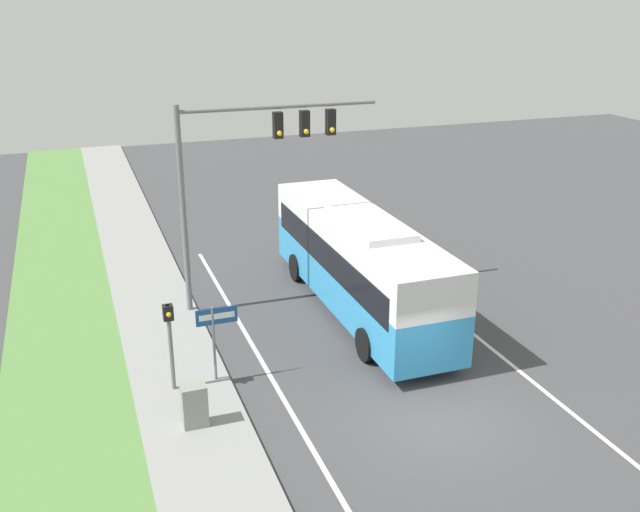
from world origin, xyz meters
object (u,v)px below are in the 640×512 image
(bus, at_px, (359,259))
(utility_cabinet, at_px, (194,405))
(signal_gantry, at_px, (248,159))
(pedestrian_signal, at_px, (170,333))
(street_sign, at_px, (216,329))

(bus, distance_m, utility_cabinet, 8.85)
(signal_gantry, distance_m, pedestrian_signal, 7.37)
(bus, xyz_separation_m, signal_gantry, (-3.39, 1.89, 3.42))
(signal_gantry, relative_size, street_sign, 3.03)
(bus, xyz_separation_m, street_sign, (-5.81, -3.27, -0.27))
(bus, xyz_separation_m, pedestrian_signal, (-7.12, -3.40, -0.12))
(bus, xyz_separation_m, utility_cabinet, (-6.87, -5.42, -1.29))
(pedestrian_signal, distance_m, street_sign, 1.32)
(bus, distance_m, pedestrian_signal, 7.89)
(utility_cabinet, bearing_deg, street_sign, 63.72)
(street_sign, bearing_deg, signal_gantry, 64.89)
(signal_gantry, height_order, street_sign, signal_gantry)
(bus, relative_size, street_sign, 4.65)
(signal_gantry, height_order, utility_cabinet, signal_gantry)
(bus, height_order, pedestrian_signal, bus)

